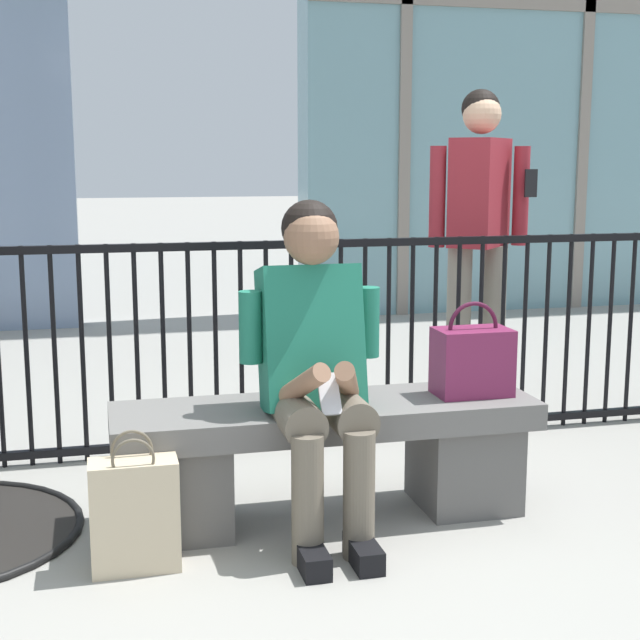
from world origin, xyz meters
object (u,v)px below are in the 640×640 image
seated_person_with_phone (316,359)px  shopping_bag (135,514)px  handbag_on_bench (472,360)px  bystander_at_railing (479,227)px  stone_bench (326,449)px

seated_person_with_phone → shopping_bag: bearing=-166.3°
handbag_on_bench → bystander_at_railing: (0.57, 1.28, 0.41)m
stone_bench → seated_person_with_phone: 0.41m
stone_bench → bystander_at_railing: bystander_at_railing is taller
seated_person_with_phone → bystander_at_railing: bystander_at_railing is taller
handbag_on_bench → shopping_bag: bearing=-167.9°
seated_person_with_phone → handbag_on_bench: seated_person_with_phone is taller
stone_bench → shopping_bag: shopping_bag is taller
seated_person_with_phone → handbag_on_bench: (0.65, 0.12, -0.06)m
handbag_on_bench → stone_bench: bearing=179.0°
handbag_on_bench → shopping_bag: handbag_on_bench is taller
seated_person_with_phone → bystander_at_railing: (1.22, 1.40, 0.35)m
bystander_at_railing → stone_bench: bearing=-132.2°
stone_bench → seated_person_with_phone: (-0.07, -0.13, 0.38)m
seated_person_with_phone → bystander_at_railing: bearing=48.9°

